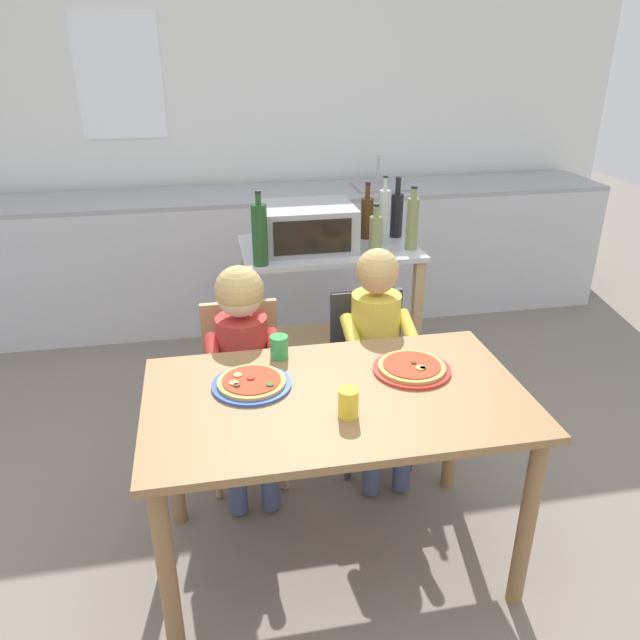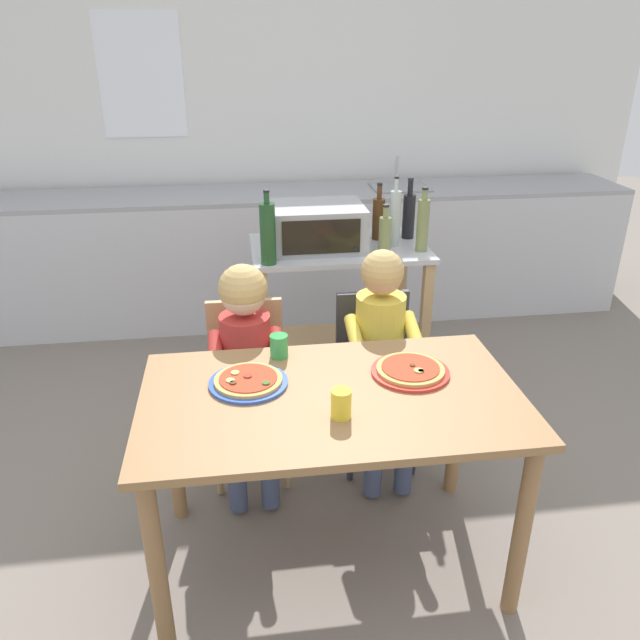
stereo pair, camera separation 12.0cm
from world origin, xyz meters
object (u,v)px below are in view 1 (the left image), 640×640
object	(u,v)px
kitchen_island_cart	(328,299)
toaster_oven	(306,227)
bottle_brown_beer	(384,217)
bottle_squat_spirits	(397,214)
pizza_plate_red_rimmed	(412,368)
child_in_red_shirt	(243,352)
drinking_cup_green	(279,347)
dining_chair_left	(244,379)
dining_chair_right	(370,365)
bottle_slim_sauce	(260,234)
bottle_dark_olive_oil	(375,233)
child_in_yellow_shirt	(379,339)
drinking_cup_yellow	(348,403)
pizza_plate_blue_rimmed	(252,383)
dining_table	(336,420)
bottle_tall_green_wine	(367,217)
bottle_clear_vinegar	(412,223)

from	to	relation	value
kitchen_island_cart	toaster_oven	distance (m)	0.43
bottle_brown_beer	bottle_squat_spirits	world-z (taller)	bottle_brown_beer
kitchen_island_cart	pizza_plate_red_rimmed	world-z (taller)	kitchen_island_cart
bottle_brown_beer	child_in_red_shirt	xyz separation A→B (m)	(-0.80, -0.67, -0.37)
kitchen_island_cart	drinking_cup_green	distance (m)	1.03
kitchen_island_cart	dining_chair_left	distance (m)	0.79
child_in_red_shirt	dining_chair_right	bearing A→B (deg)	12.47
bottle_squat_spirits	drinking_cup_green	distance (m)	1.31
kitchen_island_cart	bottle_slim_sauce	world-z (taller)	bottle_slim_sauce
bottle_slim_sauce	child_in_red_shirt	distance (m)	0.62
bottle_brown_beer	toaster_oven	bearing A→B (deg)	175.75
toaster_oven	dining_chair_left	world-z (taller)	toaster_oven
kitchen_island_cart	bottle_dark_olive_oil	distance (m)	0.48
dining_chair_left	child_in_yellow_shirt	size ratio (longest dim) A/B	0.77
drinking_cup_yellow	drinking_cup_green	bearing A→B (deg)	110.62
pizza_plate_blue_rimmed	pizza_plate_red_rimmed	distance (m)	0.60
toaster_oven	bottle_slim_sauce	world-z (taller)	bottle_slim_sauce
pizza_plate_blue_rimmed	bottle_dark_olive_oil	bearing A→B (deg)	53.38
bottle_brown_beer	dining_chair_right	size ratio (longest dim) A/B	0.45
drinking_cup_yellow	bottle_brown_beer	bearing A→B (deg)	69.43
drinking_cup_yellow	dining_table	bearing A→B (deg)	93.58
bottle_brown_beer	pizza_plate_red_rimmed	bearing A→B (deg)	-100.42
bottle_squat_spirits	bottle_tall_green_wine	size ratio (longest dim) A/B	1.07
toaster_oven	pizza_plate_red_rimmed	size ratio (longest dim) A/B	1.65
bottle_tall_green_wine	dining_chair_left	size ratio (longest dim) A/B	0.37
dining_chair_left	drinking_cup_yellow	world-z (taller)	drinking_cup_yellow
bottle_clear_vinegar	pizza_plate_red_rimmed	bearing A→B (deg)	-107.89
toaster_oven	bottle_dark_olive_oil	bearing A→B (deg)	-25.51
toaster_oven	bottle_dark_olive_oil	world-z (taller)	bottle_dark_olive_oil
kitchen_island_cart	dining_chair_right	bearing A→B (deg)	-81.82
bottle_dark_olive_oil	dining_chair_right	world-z (taller)	bottle_dark_olive_oil
bottle_tall_green_wine	child_in_yellow_shirt	world-z (taller)	bottle_tall_green_wine
bottle_squat_spirits	bottle_brown_beer	bearing A→B (deg)	-130.99
bottle_squat_spirits	dining_table	xyz separation A→B (m)	(-0.62, -1.33, -0.37)
bottle_brown_beer	dining_table	world-z (taller)	bottle_brown_beer
dining_table	child_in_yellow_shirt	xyz separation A→B (m)	(0.31, 0.54, 0.03)
bottle_tall_green_wine	bottle_dark_olive_oil	distance (m)	0.26
kitchen_island_cart	bottle_clear_vinegar	bearing A→B (deg)	-18.60
toaster_oven	child_in_yellow_shirt	distance (m)	0.79
bottle_dark_olive_oil	dining_chair_left	xyz separation A→B (m)	(-0.72, -0.43, -0.52)
pizza_plate_red_rimmed	dining_chair_right	bearing A→B (deg)	90.01
bottle_tall_green_wine	bottle_clear_vinegar	world-z (taller)	bottle_clear_vinegar
bottle_tall_green_wine	dining_table	size ratio (longest dim) A/B	0.23
child_in_yellow_shirt	bottle_dark_olive_oil	bearing A→B (deg)	77.11
bottle_tall_green_wine	pizza_plate_blue_rimmed	xyz separation A→B (m)	(-0.74, -1.22, -0.24)
dining_chair_left	kitchen_island_cart	bearing A→B (deg)	48.80
bottle_dark_olive_oil	bottle_clear_vinegar	distance (m)	0.20
bottle_brown_beer	pizza_plate_blue_rimmed	bearing A→B (deg)	-126.17
dining_chair_right	dining_chair_left	bearing A→B (deg)	-178.57
bottle_tall_green_wine	bottle_slim_sauce	bearing A→B (deg)	-152.17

